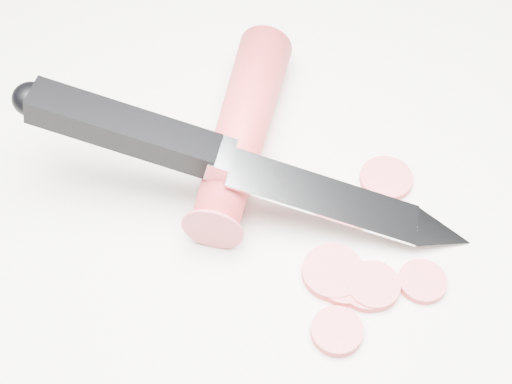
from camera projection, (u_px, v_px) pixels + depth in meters
ground at (248, 204)px, 0.48m from camera, size 2.40×2.40×0.00m
carrot at (242, 129)px, 0.49m from camera, size 0.14×0.15×0.04m
carrot_slice_0 at (337, 331)px, 0.42m from camera, size 0.03×0.03×0.01m
carrot_slice_1 at (366, 286)px, 0.44m from camera, size 0.03×0.03×0.01m
carrot_slice_2 at (344, 282)px, 0.44m from camera, size 0.03×0.03×0.01m
carrot_slice_3 at (373, 286)px, 0.44m from camera, size 0.03×0.03×0.01m
carrot_slice_4 at (386, 179)px, 0.49m from camera, size 0.04×0.04×0.01m
carrot_slice_5 at (333, 272)px, 0.45m from camera, size 0.04×0.04×0.01m
carrot_slice_6 at (422, 281)px, 0.44m from camera, size 0.03×0.03×0.01m
kitchen_knife at (247, 163)px, 0.45m from camera, size 0.24×0.23×0.08m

